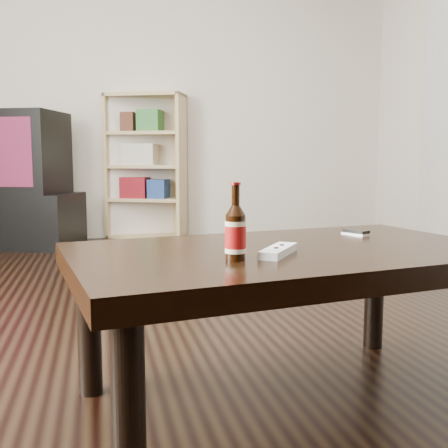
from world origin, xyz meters
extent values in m
cube|color=black|center=(0.00, 0.00, -0.01)|extent=(5.00, 6.00, 0.01)
cube|color=beige|center=(0.00, 3.01, 1.35)|extent=(5.00, 0.02, 2.70)
cube|color=black|center=(-1.10, 2.70, 0.23)|extent=(1.26, 0.94, 0.45)
cube|color=black|center=(-1.10, 2.70, 0.79)|extent=(1.04, 0.85, 0.68)
cube|color=#A08853|center=(-0.24, 3.10, 0.67)|extent=(0.16, 0.31, 1.34)
cube|color=#A08853|center=(0.39, 2.83, 0.67)|extent=(0.16, 0.31, 1.34)
cube|color=#A08853|center=(0.08, 2.96, 1.32)|extent=(0.79, 0.59, 0.03)
cube|color=#A08853|center=(0.08, 2.96, 0.02)|extent=(0.79, 0.59, 0.03)
cube|color=#A08853|center=(0.14, 3.10, 0.67)|extent=(0.67, 0.32, 1.34)
cube|color=#A08853|center=(0.08, 2.96, 0.36)|extent=(0.72, 0.54, 0.03)
cube|color=#A08853|center=(0.08, 2.96, 0.67)|extent=(0.72, 0.54, 0.03)
cube|color=#A08853|center=(0.08, 2.96, 0.98)|extent=(0.72, 0.54, 0.03)
cube|color=maroon|center=(-0.03, 2.99, 0.47)|extent=(0.31, 0.29, 0.20)
cube|color=navy|center=(0.18, 2.89, 0.46)|extent=(0.23, 0.25, 0.17)
cube|color=beige|center=(0.02, 2.96, 0.78)|extent=(0.37, 0.31, 0.20)
cube|color=#317334|center=(0.12, 2.92, 1.09)|extent=(0.27, 0.27, 0.20)
cube|color=#4E281B|center=(-0.06, 3.00, 1.08)|extent=(0.20, 0.24, 0.17)
cube|color=black|center=(0.17, -0.60, 0.43)|extent=(1.34, 0.91, 0.06)
cylinder|color=black|center=(-0.32, -0.96, 0.20)|extent=(0.08, 0.08, 0.40)
cylinder|color=black|center=(-0.41, -0.40, 0.20)|extent=(0.08, 0.08, 0.40)
cylinder|color=black|center=(0.65, -0.23, 0.20)|extent=(0.08, 0.08, 0.40)
cylinder|color=black|center=(-0.03, -0.74, 0.52)|extent=(0.06, 0.06, 0.11)
cylinder|color=#A00E0E|center=(-0.03, -0.74, 0.53)|extent=(0.06, 0.06, 0.07)
cylinder|color=#F6E9CA|center=(-0.03, -0.74, 0.56)|extent=(0.06, 0.06, 0.01)
cylinder|color=#F6E9CA|center=(-0.03, -0.74, 0.49)|extent=(0.06, 0.06, 0.01)
cone|color=black|center=(-0.03, -0.74, 0.59)|extent=(0.06, 0.06, 0.03)
cylinder|color=black|center=(-0.03, -0.74, 0.63)|extent=(0.02, 0.02, 0.05)
cylinder|color=maroon|center=(-0.03, -0.74, 0.66)|extent=(0.03, 0.03, 0.01)
cube|color=#BABABD|center=(0.49, -0.38, 0.47)|extent=(0.08, 0.10, 0.01)
cube|color=black|center=(0.49, -0.38, 0.47)|extent=(0.08, 0.10, 0.01)
cylinder|color=#BABABD|center=(0.50, -0.40, 0.48)|extent=(0.02, 0.02, 0.00)
cube|color=silver|center=(0.10, -0.70, 0.48)|extent=(0.16, 0.18, 0.02)
cylinder|color=black|center=(0.12, -0.67, 0.49)|extent=(0.02, 0.02, 0.00)
cylinder|color=black|center=(0.08, -0.71, 0.49)|extent=(0.02, 0.02, 0.00)
camera|label=1|loc=(-0.37, -2.01, 0.71)|focal=42.00mm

